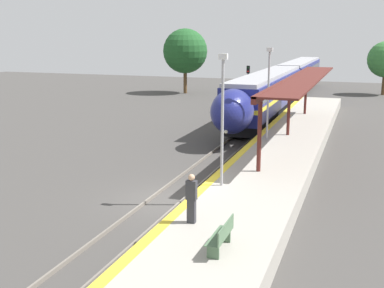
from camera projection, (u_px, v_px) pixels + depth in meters
name	position (u px, v px, depth m)	size (l,w,h in m)	color
ground_plane	(168.00, 200.00, 21.39)	(120.00, 120.00, 0.00)	#423F3D
rail_left	(153.00, 197.00, 21.61)	(0.08, 90.00, 0.15)	slate
rail_right	(183.00, 200.00, 21.13)	(0.08, 90.00, 0.15)	slate
train	(285.00, 83.00, 50.17)	(2.85, 45.80, 3.99)	black
platform_right	(249.00, 200.00, 20.08)	(4.13, 64.00, 0.90)	#9E998E
platform_bench	(222.00, 235.00, 14.25)	(0.44, 1.63, 0.89)	#4C6B4C
person_waiting	(191.00, 198.00, 16.29)	(0.36, 0.23, 1.73)	#333338
railway_signal	(248.00, 84.00, 44.65)	(0.28, 0.28, 4.41)	#59595E
lamppost_near	(222.00, 112.00, 19.88)	(0.36, 0.20, 5.55)	#9E9EA3
lamppost_mid	(268.00, 88.00, 29.01)	(0.36, 0.20, 5.55)	#9E9EA3
station_canopy	(300.00, 81.00, 29.98)	(2.02, 20.98, 3.71)	#511E19
background_tree_left	(185.00, 51.00, 59.44)	(5.49, 5.49, 7.97)	brown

